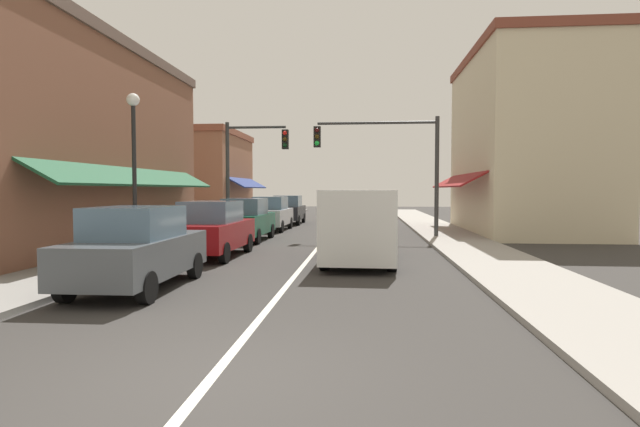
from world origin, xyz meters
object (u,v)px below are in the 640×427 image
object	(u,v)px
parked_car_third_left	(246,220)
parked_car_distant_left	(288,210)
parked_car_nearest_left	(137,248)
parked_car_far_left	(271,214)
traffic_signal_left_corner	(248,160)
street_lamp_left_near	(134,150)
van_in_lane	(360,223)
traffic_signal_mast_arm	(391,155)
parked_car_second_left	(212,229)

from	to	relation	value
parked_car_third_left	parked_car_distant_left	bearing A→B (deg)	89.57
parked_car_nearest_left	parked_car_far_left	size ratio (longest dim) A/B	1.00
parked_car_far_left	traffic_signal_left_corner	distance (m)	3.68
parked_car_distant_left	street_lamp_left_near	size ratio (longest dim) A/B	0.85
van_in_lane	traffic_signal_mast_arm	bearing A→B (deg)	81.43
parked_car_nearest_left	parked_car_distant_left	world-z (taller)	same
parked_car_third_left	van_in_lane	world-z (taller)	van_in_lane
parked_car_second_left	van_in_lane	distance (m)	4.72
parked_car_nearest_left	street_lamp_left_near	size ratio (longest dim) A/B	0.85
parked_car_nearest_left	traffic_signal_mast_arm	distance (m)	13.41
traffic_signal_mast_arm	traffic_signal_left_corner	distance (m)	6.77
parked_car_distant_left	traffic_signal_left_corner	distance (m)	7.94
parked_car_distant_left	street_lamp_left_near	distance (m)	17.19
parked_car_third_left	traffic_signal_left_corner	bearing A→B (deg)	101.59
parked_car_nearest_left	traffic_signal_left_corner	distance (m)	13.29
traffic_signal_left_corner	street_lamp_left_near	size ratio (longest dim) A/B	1.09
parked_car_second_left	street_lamp_left_near	world-z (taller)	street_lamp_left_near
parked_car_third_left	traffic_signal_mast_arm	size ratio (longest dim) A/B	0.76
parked_car_distant_left	parked_car_third_left	bearing A→B (deg)	-91.42
traffic_signal_left_corner	parked_car_nearest_left	bearing A→B (deg)	-87.06
parked_car_nearest_left	parked_car_third_left	bearing A→B (deg)	90.06
parked_car_nearest_left	parked_car_second_left	distance (m)	5.14
parked_car_nearest_left	parked_car_third_left	distance (m)	10.18
parked_car_nearest_left	parked_car_far_left	xyz separation A→B (m)	(-0.08, 15.50, 0.00)
street_lamp_left_near	traffic_signal_left_corner	bearing A→B (deg)	83.65
parked_car_second_left	traffic_signal_left_corner	bearing A→B (deg)	96.17
traffic_signal_left_corner	parked_car_distant_left	bearing A→B (deg)	84.33
parked_car_second_left	traffic_signal_mast_arm	bearing A→B (deg)	48.90
van_in_lane	parked_car_far_left	bearing A→B (deg)	114.76
van_in_lane	traffic_signal_left_corner	world-z (taller)	traffic_signal_left_corner
parked_car_second_left	traffic_signal_left_corner	world-z (taller)	traffic_signal_left_corner
parked_car_distant_left	street_lamp_left_near	bearing A→B (deg)	-96.39
traffic_signal_mast_arm	traffic_signal_left_corner	size ratio (longest dim) A/B	1.02
parked_car_third_left	parked_car_second_left	bearing A→B (deg)	-87.55
parked_car_distant_left	van_in_lane	size ratio (longest dim) A/B	0.79
parked_car_third_left	parked_car_far_left	distance (m)	5.32
parked_car_far_left	parked_car_distant_left	world-z (taller)	same
parked_car_far_left	parked_car_second_left	bearing A→B (deg)	-88.53
parked_car_second_left	parked_car_distant_left	xyz separation A→B (m)	(0.03, 15.33, 0.00)
traffic_signal_mast_arm	street_lamp_left_near	size ratio (longest dim) A/B	1.11
traffic_signal_left_corner	street_lamp_left_near	distance (m)	9.54
van_in_lane	parked_car_second_left	bearing A→B (deg)	173.12
parked_car_second_left	traffic_signal_mast_arm	size ratio (longest dim) A/B	0.76
parked_car_third_left	parked_car_distant_left	xyz separation A→B (m)	(0.19, 10.28, 0.00)
parked_car_second_left	traffic_signal_mast_arm	world-z (taller)	traffic_signal_mast_arm
parked_car_distant_left	street_lamp_left_near	world-z (taller)	street_lamp_left_near
parked_car_second_left	traffic_signal_mast_arm	xyz separation A→B (m)	(5.93, 6.55, 2.77)
parked_car_nearest_left	parked_car_far_left	bearing A→B (deg)	89.67
parked_car_third_left	van_in_lane	bearing A→B (deg)	-49.24
street_lamp_left_near	van_in_lane	bearing A→B (deg)	8.17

